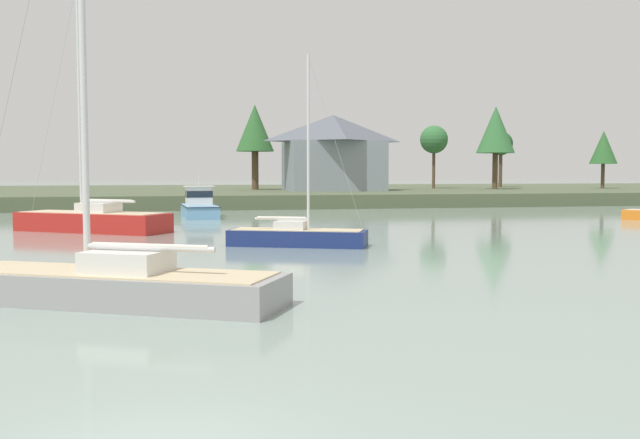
% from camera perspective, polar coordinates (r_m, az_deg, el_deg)
% --- Properties ---
extents(far_shore_bank, '(248.34, 53.99, 1.39)m').
position_cam_1_polar(far_shore_bank, '(95.29, -12.02, 1.95)').
color(far_shore_bank, '#4C563D').
rests_on(far_shore_bank, ground).
extents(sailboat_grey, '(9.92, 6.89, 14.98)m').
position_cam_1_polar(sailboat_grey, '(21.11, -16.06, -5.62)').
color(sailboat_grey, gray).
rests_on(sailboat_grey, ground).
extents(sailboat_navy, '(7.06, 4.46, 9.95)m').
position_cam_1_polar(sailboat_navy, '(35.76, -1.80, -1.76)').
color(sailboat_navy, navy).
rests_on(sailboat_navy, ground).
extents(sailboat_red, '(9.78, 7.85, 16.01)m').
position_cam_1_polar(sailboat_red, '(46.32, -17.55, -0.53)').
color(sailboat_red, '#B2231E').
rests_on(sailboat_red, ground).
extents(cruiser_skyblue, '(2.95, 7.92, 4.49)m').
position_cam_1_polar(cruiser_skyblue, '(59.40, -9.58, 0.73)').
color(cruiser_skyblue, '#669ECC').
rests_on(cruiser_skyblue, ground).
extents(shore_tree_inland_b, '(4.92, 4.92, 10.68)m').
position_cam_1_polar(shore_tree_inland_b, '(95.96, 13.73, 6.88)').
color(shore_tree_inland_b, brown).
rests_on(shore_tree_inland_b, far_shore_bank).
extents(shore_tree_right_mid, '(3.62, 3.62, 7.73)m').
position_cam_1_polar(shore_tree_right_mid, '(104.14, 21.52, 5.31)').
color(shore_tree_right_mid, brown).
rests_on(shore_tree_right_mid, far_shore_bank).
extents(shore_tree_left, '(4.76, 4.76, 10.61)m').
position_cam_1_polar(shore_tree_left, '(90.88, -5.18, 7.13)').
color(shore_tree_left, brown).
rests_on(shore_tree_left, far_shore_bank).
extents(shore_tree_inland_c, '(3.40, 3.40, 8.00)m').
position_cam_1_polar(shore_tree_inland_c, '(107.44, 14.12, 5.79)').
color(shore_tree_inland_c, brown).
rests_on(shore_tree_inland_c, far_shore_bank).
extents(shore_tree_far_left, '(3.74, 3.74, 8.42)m').
position_cam_1_polar(shore_tree_far_left, '(98.26, 9.01, 6.23)').
color(shore_tree_far_left, brown).
rests_on(shore_tree_far_left, far_shore_bank).
extents(cottage_hillside, '(12.05, 9.55, 9.04)m').
position_cam_1_polar(cottage_hillside, '(86.94, 1.06, 5.41)').
color(cottage_hillside, gray).
rests_on(cottage_hillside, far_shore_bank).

